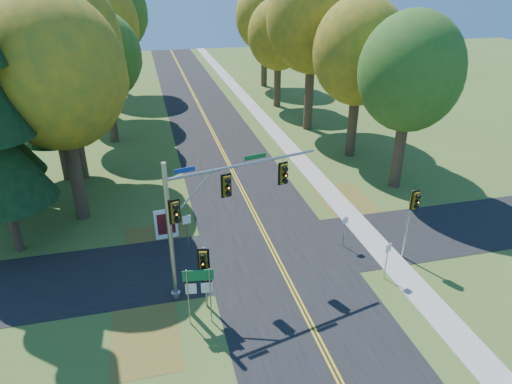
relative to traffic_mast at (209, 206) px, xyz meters
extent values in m
plane|color=#435C20|center=(3.96, 0.24, -4.72)|extent=(160.00, 160.00, 0.00)
cube|color=black|center=(3.96, 0.24, -4.71)|extent=(8.00, 160.00, 0.02)
cube|color=black|center=(3.96, 2.24, -4.72)|extent=(60.00, 6.00, 0.02)
cube|color=gold|center=(3.86, 0.24, -4.70)|extent=(0.10, 160.00, 0.01)
cube|color=gold|center=(4.06, 0.24, -4.70)|extent=(0.10, 160.00, 0.01)
cube|color=#9E998E|center=(10.16, 0.24, -4.69)|extent=(1.60, 160.00, 0.06)
cube|color=brown|center=(-2.54, 4.24, -4.72)|extent=(4.00, 6.00, 0.00)
cube|color=brown|center=(10.76, 6.24, -4.72)|extent=(3.50, 8.00, 0.00)
cube|color=brown|center=(-3.54, -2.76, -4.72)|extent=(3.00, 5.00, 0.00)
cylinder|color=#38281C|center=(-7.24, 9.54, -1.35)|extent=(0.86, 0.86, 6.75)
ellipsoid|color=#B38917|center=(-7.24, 9.54, 4.83)|extent=(8.00, 8.00, 9.20)
sphere|color=#B38917|center=(-5.64, 10.74, 4.03)|extent=(4.80, 4.80, 4.80)
sphere|color=#B38917|center=(-8.64, 8.74, 5.63)|extent=(4.40, 4.40, 4.40)
cylinder|color=#38281C|center=(15.46, 8.94, -1.69)|extent=(0.83, 0.83, 6.08)
ellipsoid|color=#3C6A21|center=(15.46, 8.94, 3.87)|extent=(7.20, 7.20, 8.28)
sphere|color=#3C6A21|center=(16.90, 10.02, 3.15)|extent=(4.32, 4.32, 4.32)
sphere|color=#3C6A21|center=(14.20, 8.22, 4.59)|extent=(3.96, 3.96, 3.96)
cylinder|color=#38281C|center=(-7.84, 16.44, -1.01)|extent=(0.89, 0.89, 7.42)
ellipsoid|color=#B38917|center=(-7.84, 16.44, 5.71)|extent=(8.60, 8.60, 9.89)
sphere|color=#B38917|center=(-6.12, 17.73, 4.85)|extent=(5.16, 5.16, 5.16)
sphere|color=#B38917|center=(-9.34, 15.58, 6.57)|extent=(4.73, 4.73, 4.73)
cylinder|color=#38281C|center=(14.86, 15.74, -1.57)|extent=(0.84, 0.84, 6.30)
ellipsoid|color=#B38917|center=(14.86, 15.74, 4.24)|extent=(7.60, 7.60, 8.74)
sphere|color=#B38917|center=(16.38, 16.88, 3.48)|extent=(4.56, 4.56, 4.56)
sphere|color=#B38917|center=(13.53, 14.98, 5.00)|extent=(4.18, 4.18, 4.18)
cylinder|color=#38281C|center=(-5.64, 24.64, -1.91)|extent=(0.81, 0.81, 5.62)
ellipsoid|color=#3C6A21|center=(-5.64, 24.64, 3.28)|extent=(6.80, 6.80, 7.82)
sphere|color=#3C6A21|center=(-4.28, 25.66, 2.60)|extent=(4.08, 4.08, 4.08)
sphere|color=#3C6A21|center=(-6.83, 23.96, 3.96)|extent=(3.74, 3.74, 3.74)
cylinder|color=#38281C|center=(13.76, 23.84, -0.90)|extent=(0.90, 0.90, 7.65)
ellipsoid|color=#B38917|center=(13.76, 23.84, 6.01)|extent=(8.80, 8.80, 10.12)
sphere|color=#B38917|center=(15.52, 25.16, 5.13)|extent=(5.28, 5.28, 5.28)
sphere|color=#B38917|center=(12.22, 22.96, 6.89)|extent=(4.84, 4.84, 4.84)
cylinder|color=#38281C|center=(-6.24, 33.34, -1.24)|extent=(0.87, 0.87, 6.98)
ellipsoid|color=#B38917|center=(-6.24, 33.34, 5.12)|extent=(8.20, 8.20, 9.43)
sphere|color=#B38917|center=(-4.60, 34.57, 4.30)|extent=(4.92, 4.92, 4.92)
sphere|color=#B38917|center=(-7.67, 32.52, 5.94)|extent=(4.51, 4.51, 4.51)
cylinder|color=#38281C|center=(13.16, 33.04, -1.80)|extent=(0.82, 0.82, 5.85)
ellipsoid|color=#B38917|center=(13.16, 33.04, 3.58)|extent=(7.00, 7.00, 8.05)
sphere|color=#B38917|center=(14.56, 34.09, 2.88)|extent=(4.20, 4.20, 4.20)
sphere|color=#B38917|center=(11.94, 32.34, 4.28)|extent=(3.85, 3.85, 3.85)
cylinder|color=#38281C|center=(-5.04, 44.24, -1.12)|extent=(0.88, 0.88, 7.20)
ellipsoid|color=#3C6A21|center=(-5.04, 44.24, 5.42)|extent=(8.40, 8.40, 9.66)
sphere|color=#3C6A21|center=(-3.36, 45.50, 4.58)|extent=(5.04, 5.04, 5.04)
sphere|color=#3C6A21|center=(-6.51, 43.40, 6.26)|extent=(4.62, 4.62, 4.62)
cylinder|color=#38281C|center=(14.36, 43.74, -1.46)|extent=(0.85, 0.85, 6.53)
ellipsoid|color=#B38917|center=(14.36, 43.74, 4.53)|extent=(7.80, 7.80, 8.97)
sphere|color=#B38917|center=(15.92, 44.91, 3.75)|extent=(4.68, 4.68, 4.68)
sphere|color=#B38917|center=(13.00, 42.96, 5.31)|extent=(4.29, 4.29, 4.29)
cylinder|color=#38281C|center=(-10.54, 6.24, -3.10)|extent=(0.50, 0.50, 3.24)
cylinder|color=#38281C|center=(-12.04, 11.24, -3.28)|extent=(0.50, 0.50, 2.88)
cylinder|color=#38281C|center=(-9.04, 16.24, -3.01)|extent=(0.50, 0.50, 3.42)
cone|color=black|center=(-9.04, 16.24, 1.42)|extent=(5.60, 5.60, 5.45)
cone|color=black|center=(-9.04, 16.24, 5.32)|extent=(4.57, 4.57, 5.45)
cylinder|color=#919399|center=(-1.95, -0.42, -1.05)|extent=(0.23, 0.23, 7.35)
cylinder|color=#919399|center=(-1.95, -0.42, -4.57)|extent=(0.46, 0.46, 0.31)
cylinder|color=#919399|center=(1.88, 0.50, 1.78)|extent=(7.69, 1.99, 0.15)
cylinder|color=#919399|center=(-0.83, -0.15, 0.73)|extent=(2.33, 0.65, 2.17)
cylinder|color=#919399|center=(0.91, 0.27, 1.59)|extent=(0.04, 0.04, 0.38)
cube|color=#72590C|center=(0.91, 0.27, 0.88)|extent=(0.42, 0.39, 1.05)
cube|color=black|center=(0.91, 0.27, 0.88)|extent=(0.54, 0.16, 1.24)
sphere|color=orange|center=(0.96, 0.03, 0.88)|extent=(0.19, 0.19, 0.19)
cylinder|color=black|center=(0.96, 0.03, 1.22)|extent=(0.28, 0.22, 0.25)
cylinder|color=black|center=(0.96, 0.03, 0.88)|extent=(0.28, 0.22, 0.25)
cylinder|color=black|center=(0.96, 0.03, 0.54)|extent=(0.28, 0.22, 0.25)
cylinder|color=#919399|center=(3.97, 1.00, 1.59)|extent=(0.04, 0.04, 0.38)
cube|color=#72590C|center=(3.97, 1.00, 0.88)|extent=(0.42, 0.39, 1.05)
cube|color=black|center=(3.97, 1.00, 0.88)|extent=(0.54, 0.16, 1.24)
sphere|color=orange|center=(4.02, 0.77, 0.88)|extent=(0.19, 0.19, 0.19)
cylinder|color=black|center=(4.02, 0.77, 1.22)|extent=(0.28, 0.22, 0.25)
cylinder|color=black|center=(4.02, 0.77, 0.88)|extent=(0.28, 0.22, 0.25)
cylinder|color=black|center=(4.02, 0.77, 0.54)|extent=(0.28, 0.22, 0.25)
cube|color=#72590C|center=(-1.66, -0.51, 0.21)|extent=(0.42, 0.39, 1.05)
cube|color=black|center=(-1.66, -0.51, 0.21)|extent=(0.54, 0.16, 1.24)
sphere|color=orange|center=(-1.60, -0.75, 0.21)|extent=(0.19, 0.19, 0.19)
cylinder|color=black|center=(-1.60, -0.75, 0.54)|extent=(0.28, 0.22, 0.25)
cylinder|color=black|center=(-1.60, -0.75, 0.21)|extent=(0.28, 0.22, 0.25)
cylinder|color=black|center=(-1.60, -0.75, -0.13)|extent=(0.28, 0.22, 0.25)
cube|color=navy|center=(-1.03, -0.20, 2.08)|extent=(0.93, 0.26, 0.23)
cube|color=#0C5926|center=(2.44, 0.63, 2.08)|extent=(1.13, 0.31, 0.23)
cylinder|color=#999DA1|center=(11.01, 0.05, -2.59)|extent=(0.12, 0.12, 4.27)
cube|color=#72590C|center=(11.04, -0.16, -0.94)|extent=(0.37, 0.34, 0.97)
cube|color=black|center=(11.04, -0.16, -0.94)|extent=(0.50, 0.11, 1.15)
sphere|color=orange|center=(11.08, -0.38, -0.94)|extent=(0.17, 0.17, 0.17)
cylinder|color=black|center=(11.08, -0.38, -0.63)|extent=(0.26, 0.19, 0.23)
cylinder|color=black|center=(11.08, -0.38, -0.94)|extent=(0.26, 0.19, 0.23)
cylinder|color=black|center=(11.08, -0.38, -1.25)|extent=(0.26, 0.19, 0.23)
cylinder|color=gray|center=(-0.54, -1.46, -3.03)|extent=(0.13, 0.13, 3.40)
cube|color=#72590C|center=(-0.59, -1.69, -1.86)|extent=(0.43, 0.39, 1.06)
cube|color=black|center=(-0.59, -1.69, -1.86)|extent=(0.54, 0.16, 1.25)
sphere|color=orange|center=(-0.65, -1.92, -1.86)|extent=(0.19, 0.19, 0.19)
cylinder|color=black|center=(-0.65, -1.92, -1.52)|extent=(0.29, 0.23, 0.25)
cylinder|color=black|center=(-0.65, -1.92, -1.86)|extent=(0.29, 0.23, 0.25)
cylinder|color=black|center=(-0.65, -1.92, -2.20)|extent=(0.29, 0.23, 0.25)
cylinder|color=gray|center=(-1.47, -2.46, -3.22)|extent=(0.06, 0.06, 3.01)
cylinder|color=gray|center=(-0.48, -2.59, -3.22)|extent=(0.06, 0.06, 3.01)
cube|color=#0E6231|center=(-0.97, -2.50, -2.07)|extent=(1.40, 0.21, 0.55)
cube|color=silver|center=(-0.97, -2.50, -2.07)|extent=(1.20, 0.15, 0.08)
cube|color=silver|center=(-1.32, -2.45, -2.77)|extent=(0.50, 0.10, 0.55)
cube|color=black|center=(-1.32, -2.45, -2.44)|extent=(0.50, 0.07, 0.10)
cube|color=silver|center=(-0.62, -2.54, -2.77)|extent=(0.50, 0.10, 0.55)
cube|color=black|center=(-0.62, -2.54, -2.44)|extent=(0.50, 0.07, 0.10)
cube|color=white|center=(-1.97, 5.51, -3.76)|extent=(1.40, 0.32, 1.92)
cube|color=maroon|center=(-1.96, 5.40, -3.71)|extent=(1.07, 0.12, 1.39)
cube|color=white|center=(-2.50, 5.46, -4.56)|extent=(0.09, 0.09, 0.32)
cube|color=white|center=(-1.44, 5.55, -4.56)|extent=(0.09, 0.09, 0.32)
cylinder|color=gray|center=(8.16, 1.96, -3.70)|extent=(0.05, 0.05, 2.05)
cube|color=silver|center=(8.17, 1.94, -2.95)|extent=(0.39, 0.12, 0.42)
cylinder|color=gray|center=(9.01, -1.52, -3.61)|extent=(0.05, 0.05, 2.24)
cube|color=silver|center=(9.02, -1.54, -2.79)|extent=(0.40, 0.21, 0.46)
cylinder|color=gray|center=(-0.85, 3.59, -3.48)|extent=(0.06, 0.06, 2.50)
cube|color=white|center=(-0.85, 3.57, -2.57)|extent=(0.47, 0.13, 0.51)
camera|label=1|loc=(-2.47, -19.23, 10.15)|focal=32.00mm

